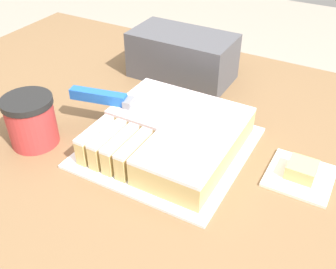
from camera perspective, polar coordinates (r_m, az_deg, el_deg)
name	(u,v)px	position (r m, az deg, el deg)	size (l,w,h in m)	color
cake_board	(168,147)	(0.78, 0.00, -1.83)	(0.30, 0.30, 0.01)	white
cake	(172,134)	(0.77, 0.53, 0.10)	(0.26, 0.26, 0.06)	tan
knife	(117,100)	(0.81, -7.39, 4.94)	(0.33, 0.10, 0.02)	silver
coffee_cup	(31,121)	(0.82, -19.23, 1.89)	(0.10, 0.10, 0.10)	#B23333
paper_napkin	(300,176)	(0.76, 18.59, -5.77)	(0.11, 0.11, 0.01)	white
brownie	(302,170)	(0.75, 18.82, -4.84)	(0.05, 0.05, 0.03)	tan
storage_box	(182,56)	(1.01, 2.10, 11.32)	(0.26, 0.14, 0.12)	#47474C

